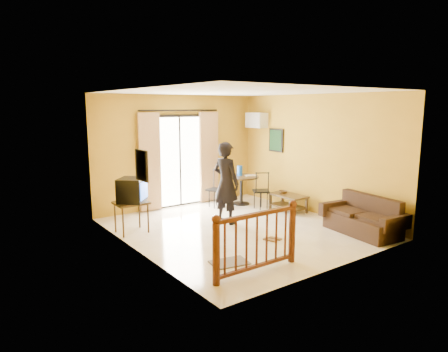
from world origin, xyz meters
TOP-DOWN VIEW (x-y plane):
  - ground at (0.00, 0.00)m, footprint 5.00×5.00m
  - room_shell at (0.00, 0.00)m, footprint 5.00×5.00m
  - balcony_door at (0.00, 2.43)m, footprint 2.25×0.14m
  - tv_table at (-1.90, 1.09)m, footprint 0.63×0.53m
  - television at (-1.87, 1.09)m, footprint 0.72×0.72m
  - picture_left at (-2.22, -0.20)m, footprint 0.05×0.42m
  - dining_table at (1.36, 1.66)m, footprint 0.89×0.89m
  - water_jug at (1.37, 1.73)m, footprint 0.14×0.14m
  - serving_tray at (1.58, 1.56)m, footprint 0.32×0.25m
  - dining_chairs at (1.05, 1.40)m, footprint 1.36×1.33m
  - air_conditioner at (2.09, 1.95)m, footprint 0.31×0.60m
  - botanical_print at (2.22, 1.30)m, footprint 0.05×0.50m
  - coffee_table at (1.85, 0.44)m, footprint 0.51×0.93m
  - bowl at (1.85, 0.62)m, footprint 0.28×0.28m
  - sofa at (1.85, -1.68)m, footprint 0.92×1.66m
  - standing_person at (0.04, 0.52)m, footprint 0.57×0.73m
  - stair_balustrade at (-1.15, -1.90)m, footprint 1.63×0.13m
  - doormat at (-1.27, -1.36)m, footprint 0.67×0.51m
  - sandals at (0.08, -0.93)m, footprint 0.32×0.27m

SIDE VIEW (x-z plane):
  - ground at x=0.00m, z-range 0.00..0.00m
  - dining_chairs at x=1.05m, z-range -0.47..0.47m
  - doormat at x=-1.27m, z-range 0.00..0.02m
  - sandals at x=0.08m, z-range 0.00..0.03m
  - coffee_table at x=1.85m, z-range 0.07..0.48m
  - sofa at x=1.85m, z-range -0.09..0.66m
  - bowl at x=1.85m, z-range 0.41..0.48m
  - tv_table at x=-1.90m, z-range 0.24..0.87m
  - stair_balustrade at x=-1.15m, z-range 0.05..1.08m
  - dining_table at x=1.36m, z-range 0.22..0.96m
  - serving_tray at x=1.58m, z-range 0.74..0.76m
  - television at x=-1.87m, z-range 0.63..1.11m
  - water_jug at x=1.37m, z-range 0.74..1.01m
  - standing_person at x=0.04m, z-range 0.00..1.78m
  - balcony_door at x=0.00m, z-range -0.04..2.42m
  - picture_left at x=-2.22m, z-range 1.29..1.81m
  - botanical_print at x=2.22m, z-range 1.35..1.95m
  - room_shell at x=0.00m, z-range -0.80..4.20m
  - air_conditioner at x=2.09m, z-range 1.95..2.35m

